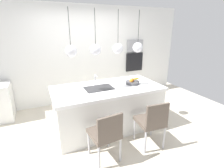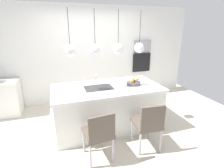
% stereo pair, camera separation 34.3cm
% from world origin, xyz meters
% --- Properties ---
extents(floor, '(6.60, 6.60, 0.00)m').
position_xyz_m(floor, '(0.00, 0.00, 0.00)').
color(floor, beige).
rests_on(floor, ground).
extents(back_wall, '(6.00, 0.10, 2.60)m').
position_xyz_m(back_wall, '(0.00, 1.65, 1.30)').
color(back_wall, white).
rests_on(back_wall, ground).
extents(kitchen_island, '(2.16, 1.08, 0.89)m').
position_xyz_m(kitchen_island, '(0.00, 0.00, 0.45)').
color(kitchen_island, white).
rests_on(kitchen_island, ground).
extents(sink_basin, '(0.56, 0.40, 0.02)m').
position_xyz_m(sink_basin, '(-0.18, 0.00, 0.89)').
color(sink_basin, '#2D2D30').
rests_on(sink_basin, kitchen_island).
extents(faucet, '(0.02, 0.17, 0.22)m').
position_xyz_m(faucet, '(-0.18, 0.21, 1.03)').
color(faucet, silver).
rests_on(faucet, kitchen_island).
extents(fruit_bowl, '(0.29, 0.29, 0.15)m').
position_xyz_m(fruit_bowl, '(0.55, -0.04, 0.93)').
color(fruit_bowl, '#4C4C51').
rests_on(fruit_bowl, kitchen_island).
extents(microwave, '(0.54, 0.08, 0.34)m').
position_xyz_m(microwave, '(1.57, 1.58, 1.50)').
color(microwave, '#9E9EA3').
rests_on(microwave, back_wall).
extents(oven, '(0.56, 0.08, 0.56)m').
position_xyz_m(oven, '(1.57, 1.58, 1.00)').
color(oven, black).
rests_on(oven, back_wall).
extents(chair_near, '(0.47, 0.49, 0.85)m').
position_xyz_m(chair_near, '(-0.41, -0.90, 0.49)').
color(chair_near, brown).
rests_on(chair_near, ground).
extents(chair_middle, '(0.46, 0.50, 0.87)m').
position_xyz_m(chair_middle, '(0.44, -0.90, 0.50)').
color(chair_middle, brown).
rests_on(chair_middle, ground).
extents(pendant_light_left, '(0.20, 0.20, 0.80)m').
position_xyz_m(pendant_light_left, '(-0.67, 0.00, 1.64)').
color(pendant_light_left, silver).
extents(pendant_light_center_left, '(0.20, 0.20, 0.80)m').
position_xyz_m(pendant_light_center_left, '(-0.22, 0.00, 1.64)').
color(pendant_light_center_left, silver).
extents(pendant_light_center_right, '(0.20, 0.20, 0.80)m').
position_xyz_m(pendant_light_center_right, '(0.22, 0.00, 1.64)').
color(pendant_light_center_right, silver).
extents(pendant_light_right, '(0.20, 0.20, 0.80)m').
position_xyz_m(pendant_light_right, '(0.67, 0.00, 1.64)').
color(pendant_light_right, silver).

